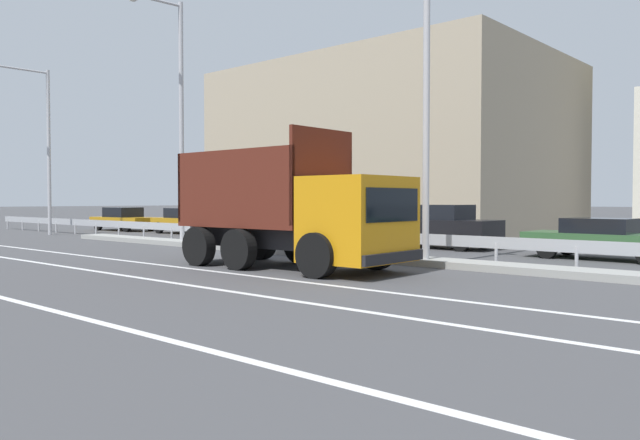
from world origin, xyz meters
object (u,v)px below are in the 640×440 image
object	(u,v)px
dump_truck	(311,221)
parked_car_2	(249,221)
parked_car_4	(441,227)
street_lamp_0	(44,142)
parked_car_5	(603,238)
parked_car_1	(186,221)
street_lamp_1	(178,112)
street_lamp_2	(425,58)
parked_car_0	(124,219)
median_road_sign	(267,211)
parked_car_3	(323,224)

from	to	relation	value
dump_truck	parked_car_2	world-z (taller)	dump_truck
dump_truck	parked_car_4	bearing A→B (deg)	-172.83
street_lamp_0	parked_car_5	size ratio (longest dim) A/B	1.83
dump_truck	parked_car_5	bearing A→B (deg)	148.15
dump_truck	parked_car_1	size ratio (longest dim) A/B	1.54
street_lamp_0	parked_car_1	distance (m)	8.07
street_lamp_1	parked_car_4	world-z (taller)	street_lamp_1
street_lamp_2	parked_car_0	size ratio (longest dim) A/B	2.24
dump_truck	parked_car_0	distance (m)	23.18
street_lamp_0	parked_car_4	size ratio (longest dim) A/B	1.97
dump_truck	street_lamp_0	bearing A→B (deg)	-98.63
street_lamp_0	street_lamp_2	size ratio (longest dim) A/B	0.82
parked_car_0	parked_car_5	size ratio (longest dim) A/B	1.00
median_road_sign	parked_car_2	distance (m)	8.40
parked_car_3	parked_car_4	size ratio (longest dim) A/B	1.14
street_lamp_2	parked_car_1	xyz separation A→B (m)	(-17.97, 5.48, -4.85)
dump_truck	street_lamp_1	xyz separation A→B (m)	(-9.56, 2.86, 3.93)
street_lamp_0	parked_car_5	world-z (taller)	street_lamp_0
dump_truck	parked_car_3	size ratio (longest dim) A/B	1.37
street_lamp_0	street_lamp_1	size ratio (longest dim) A/B	0.89
parked_car_4	parked_car_5	distance (m)	5.90
street_lamp_1	parked_car_0	size ratio (longest dim) A/B	2.07
median_road_sign	parked_car_3	size ratio (longest dim) A/B	0.53
median_road_sign	street_lamp_1	size ratio (longest dim) A/B	0.27
median_road_sign	parked_car_2	xyz separation A→B (m)	(-6.63, 5.12, -0.62)
parked_car_2	median_road_sign	bearing A→B (deg)	-128.07
street_lamp_0	parked_car_3	world-z (taller)	street_lamp_0
median_road_sign	parked_car_1	xyz separation A→B (m)	(-11.58, 5.18, -0.71)
median_road_sign	parked_car_1	bearing A→B (deg)	155.91
parked_car_1	parked_car_2	size ratio (longest dim) A/B	1.10
parked_car_3	parked_car_4	bearing A→B (deg)	-81.85
street_lamp_1	parked_car_0	xyz separation A→B (m)	(-12.25, 4.96, -4.49)
street_lamp_0	parked_car_4	world-z (taller)	street_lamp_0
street_lamp_0	parked_car_0	bearing A→B (deg)	102.20
parked_car_0	street_lamp_0	bearing A→B (deg)	8.38
median_road_sign	street_lamp_1	bearing A→B (deg)	-178.10
street_lamp_2	parked_car_5	world-z (taller)	street_lamp_2
street_lamp_1	parked_car_0	bearing A→B (deg)	157.98
street_lamp_1	parked_car_2	distance (m)	7.12
street_lamp_0	parked_car_2	xyz separation A→B (m)	(9.29, 5.43, -3.93)
parked_car_0	parked_car_3	bearing A→B (deg)	86.58
parked_car_2	parked_car_4	distance (m)	10.18
street_lamp_1	parked_car_2	xyz separation A→B (m)	(-1.86, 5.28, -4.40)
parked_car_2	parked_car_3	xyz separation A→B (m)	(4.86, -0.22, -0.02)
parked_car_5	street_lamp_0	bearing A→B (deg)	-77.20
parked_car_0	street_lamp_2	bearing A→B (deg)	73.91
parked_car_4	parked_car_5	xyz separation A→B (m)	(5.87, -0.63, -0.15)
dump_truck	street_lamp_2	world-z (taller)	street_lamp_2
median_road_sign	street_lamp_1	world-z (taller)	street_lamp_1
parked_car_0	parked_car_1	xyz separation A→B (m)	(5.45, 0.38, 0.01)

